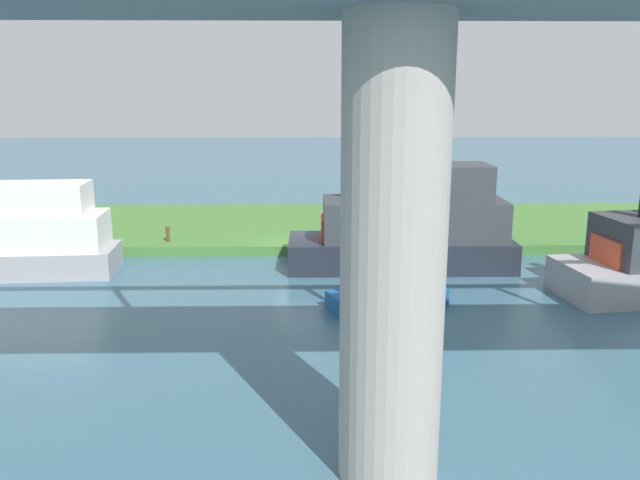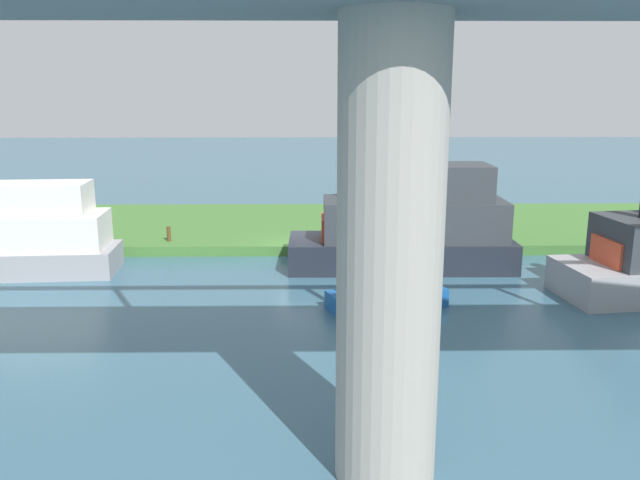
# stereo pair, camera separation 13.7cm
# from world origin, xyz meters

# --- Properties ---
(ground_plane) EXTENTS (160.00, 160.00, 0.00)m
(ground_plane) POSITION_xyz_m (0.00, 0.00, 0.00)
(ground_plane) COLOR #386075
(grassy_bank) EXTENTS (80.00, 12.00, 0.50)m
(grassy_bank) POSITION_xyz_m (0.00, -6.00, 0.25)
(grassy_bank) COLOR #427533
(grassy_bank) RESTS_ON ground
(bridge_pylon) EXTENTS (2.13, 2.13, 9.50)m
(bridge_pylon) POSITION_xyz_m (-1.98, 18.49, 4.75)
(bridge_pylon) COLOR #9E998E
(bridge_pylon) RESTS_ON ground
(person_on_bank) EXTENTS (0.42, 0.42, 1.39)m
(person_on_bank) POSITION_xyz_m (-4.95, -1.49, 1.20)
(person_on_bank) COLOR #2D334C
(person_on_bank) RESTS_ON grassy_bank
(mooring_post) EXTENTS (0.20, 0.20, 0.76)m
(mooring_post) POSITION_xyz_m (6.84, -1.24, 0.88)
(mooring_post) COLOR brown
(mooring_post) RESTS_ON grassy_bank
(motorboat_red) EXTENTS (8.94, 3.50, 4.48)m
(motorboat_red) POSITION_xyz_m (12.45, 2.88, 1.66)
(motorboat_red) COLOR #99999E
(motorboat_red) RESTS_ON ground
(pontoon_yellow) EXTENTS (10.28, 3.51, 5.24)m
(pontoon_yellow) POSITION_xyz_m (-4.89, 2.05, 1.94)
(pontoon_yellow) COLOR #1E232D
(pontoon_yellow) RESTS_ON ground
(motorboat_white) EXTENTS (4.73, 3.00, 1.48)m
(motorboat_white) POSITION_xyz_m (-3.13, 7.76, 0.53)
(motorboat_white) COLOR #195199
(motorboat_white) RESTS_ON ground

